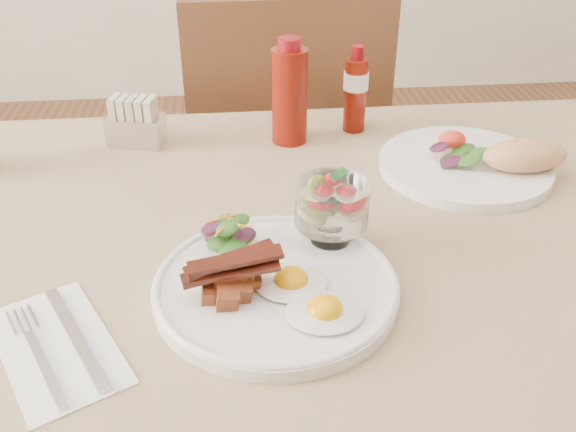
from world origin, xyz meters
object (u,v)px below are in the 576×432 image
at_px(table, 330,295).
at_px(chair_far, 285,164).
at_px(ketchup_bottle, 289,94).
at_px(hot_sauce_bottle, 355,91).
at_px(fruit_cup, 331,204).
at_px(sugar_caddy, 135,124).
at_px(second_plate, 479,162).
at_px(main_plate, 276,288).

height_order(table, chair_far, chair_far).
height_order(ketchup_bottle, hot_sauce_bottle, ketchup_bottle).
height_order(table, fruit_cup, fruit_cup).
bearing_deg(sugar_caddy, chair_far, 64.39).
bearing_deg(second_plate, main_plate, -141.48).
height_order(table, sugar_caddy, sugar_caddy).
bearing_deg(chair_far, table, -90.00).
bearing_deg(hot_sauce_bottle, sugar_caddy, -176.54).
relative_size(chair_far, hot_sauce_bottle, 6.28).
distance_m(main_plate, ketchup_bottle, 0.42).
height_order(chair_far, sugar_caddy, chair_far).
distance_m(second_plate, ketchup_bottle, 0.32).
distance_m(table, hot_sauce_bottle, 0.39).
bearing_deg(chair_far, second_plate, -63.14).
distance_m(chair_far, main_plate, 0.80).
bearing_deg(ketchup_bottle, fruit_cup, -86.87).
distance_m(table, fruit_cup, 0.16).
xyz_separation_m(second_plate, hot_sauce_bottle, (-0.16, 0.18, 0.05)).
xyz_separation_m(table, main_plate, (-0.08, -0.10, 0.10)).
height_order(fruit_cup, second_plate, fruit_cup).
xyz_separation_m(chair_far, second_plate, (0.25, -0.50, 0.24)).
relative_size(table, hot_sauce_bottle, 8.98).
relative_size(table, sugar_caddy, 13.51).
xyz_separation_m(chair_far, hot_sauce_bottle, (0.09, -0.32, 0.30)).
relative_size(table, ketchup_bottle, 7.62).
height_order(chair_far, second_plate, chair_far).
relative_size(ketchup_bottle, sugar_caddy, 1.77).
height_order(main_plate, fruit_cup, fruit_cup).
bearing_deg(fruit_cup, hot_sauce_bottle, 74.83).
bearing_deg(chair_far, sugar_caddy, -128.95).
xyz_separation_m(fruit_cup, hot_sauce_bottle, (0.10, 0.36, 0.00)).
xyz_separation_m(table, fruit_cup, (-0.01, -0.02, 0.16)).
relative_size(chair_far, second_plate, 3.42).
distance_m(fruit_cup, ketchup_bottle, 0.33).
distance_m(fruit_cup, hot_sauce_bottle, 0.37).
height_order(table, second_plate, second_plate).
xyz_separation_m(main_plate, sugar_caddy, (-0.20, 0.42, 0.03)).
relative_size(second_plate, sugar_caddy, 2.77).
relative_size(fruit_cup, ketchup_bottle, 0.53).
bearing_deg(fruit_cup, second_plate, 35.66).
relative_size(table, second_plate, 4.88).
bearing_deg(second_plate, table, -146.58).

